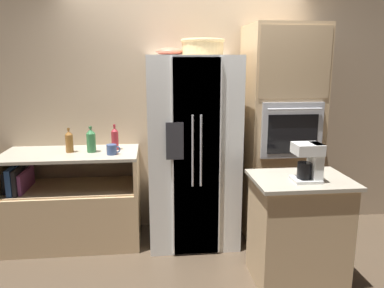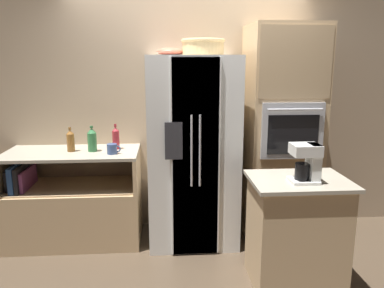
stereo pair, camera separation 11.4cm
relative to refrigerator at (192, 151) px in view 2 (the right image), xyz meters
name	(u,v)px [view 2 (the right image)]	position (x,y,z in m)	size (l,w,h in m)	color
ground_plane	(191,239)	(-0.02, -0.03, -0.94)	(20.00, 20.00, 0.00)	#4C3D2D
wall_back	(188,102)	(-0.02, 0.41, 0.46)	(12.00, 0.06, 2.80)	tan
counter_left	(74,208)	(-1.22, 0.05, -0.59)	(1.32, 0.66, 0.95)	tan
refrigerator	(192,151)	(0.00, 0.00, 0.00)	(0.88, 0.78, 1.89)	white
wall_oven	(281,134)	(0.92, 0.05, 0.15)	(0.72, 0.72, 2.19)	tan
island_counter	(296,231)	(0.79, -0.87, -0.49)	(0.78, 0.60, 0.91)	tan
wicker_basket	(203,47)	(0.10, 0.02, 1.03)	(0.42, 0.42, 0.15)	tan
fruit_bowl	(171,52)	(-0.21, 0.09, 0.98)	(0.28, 0.28, 0.07)	#DB664C
bottle_tall	(116,138)	(-0.78, 0.13, 0.12)	(0.07, 0.07, 0.26)	maroon
bottle_short	(92,140)	(-1.00, 0.04, 0.13)	(0.09, 0.09, 0.26)	#33723F
bottle_wide	(71,141)	(-1.21, 0.06, 0.12)	(0.08, 0.08, 0.24)	brown
mug	(112,149)	(-0.79, -0.08, 0.06)	(0.13, 0.10, 0.10)	#384C7A
coffee_maker	(308,162)	(0.82, -0.95, 0.13)	(0.21, 0.19, 0.30)	white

